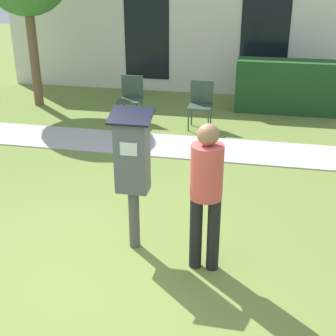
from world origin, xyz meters
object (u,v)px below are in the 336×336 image
object	(u,v)px
outdoor_chair_left	(131,95)
outdoor_chair_middle	(201,101)
parking_meter	(132,163)
person_standing	(206,188)

from	to	relation	value
outdoor_chair_left	outdoor_chair_middle	world-z (taller)	same
parking_meter	person_standing	bearing A→B (deg)	-16.22
parking_meter	outdoor_chair_middle	bearing A→B (deg)	88.42
outdoor_chair_left	parking_meter	bearing A→B (deg)	-50.23
person_standing	outdoor_chair_left	size ratio (longest dim) A/B	1.76
outdoor_chair_left	outdoor_chair_middle	bearing A→B (deg)	17.57
outdoor_chair_middle	outdoor_chair_left	bearing A→B (deg)	-160.99
person_standing	outdoor_chair_left	world-z (taller)	person_standing
parking_meter	person_standing	size ratio (longest dim) A/B	1.01
parking_meter	outdoor_chair_middle	xyz separation A→B (m)	(0.12, 4.33, -0.49)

